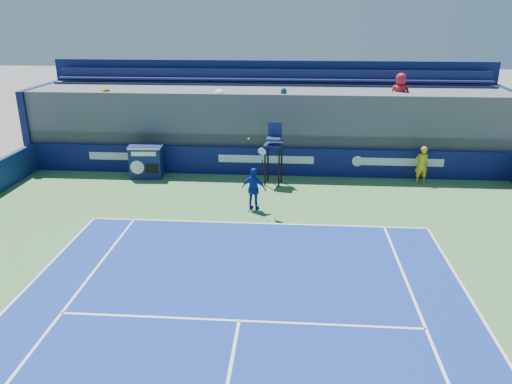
# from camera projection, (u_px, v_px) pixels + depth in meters

# --- Properties ---
(ball_person) EXTENTS (0.59, 0.42, 1.52)m
(ball_person) POSITION_uv_depth(u_px,v_px,m) (422.00, 165.00, 19.98)
(ball_person) COLOR yellow
(ball_person) RESTS_ON apron
(back_hoarding) EXTENTS (20.40, 0.21, 1.20)m
(back_hoarding) POSITION_uv_depth(u_px,v_px,m) (266.00, 161.00, 21.02)
(back_hoarding) COLOR #0D124D
(back_hoarding) RESTS_ON ground
(match_clock) EXTENTS (1.36, 0.80, 1.40)m
(match_clock) POSITION_uv_depth(u_px,v_px,m) (146.00, 160.00, 20.65)
(match_clock) COLOR #0F194D
(match_clock) RESTS_ON ground
(umpire_chair) EXTENTS (0.80, 0.80, 2.48)m
(umpire_chair) POSITION_uv_depth(u_px,v_px,m) (274.00, 147.00, 19.62)
(umpire_chair) COLOR black
(umpire_chair) RESTS_ON ground
(tennis_player) EXTENTS (0.95, 0.63, 2.57)m
(tennis_player) POSITION_uv_depth(u_px,v_px,m) (254.00, 189.00, 17.25)
(tennis_player) COLOR #122B96
(tennis_player) RESTS_ON apron
(stadium_seating) EXTENTS (21.00, 4.05, 4.40)m
(stadium_seating) POSITION_uv_depth(u_px,v_px,m) (269.00, 122.00, 22.52)
(stadium_seating) COLOR #4A4A4F
(stadium_seating) RESTS_ON ground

